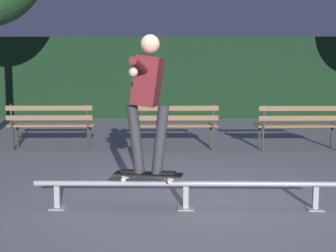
{
  "coord_description": "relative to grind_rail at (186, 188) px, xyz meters",
  "views": [
    {
      "loc": [
        -0.13,
        -5.62,
        1.7
      ],
      "look_at": [
        -0.21,
        0.74,
        0.85
      ],
      "focal_mm": 53.63,
      "sensor_mm": 36.0,
      "label": 1
    }
  ],
  "objects": [
    {
      "name": "park_bench_left_center",
      "position": [
        -0.13,
        3.77,
        0.29
      ],
      "size": [
        1.61,
        0.47,
        0.88
      ],
      "color": "#282623",
      "rests_on": "ground"
    },
    {
      "name": "park_bench_leftmost",
      "position": [
        -2.46,
        3.77,
        0.29
      ],
      "size": [
        1.61,
        0.47,
        0.88
      ],
      "color": "#282623",
      "rests_on": "ground"
    },
    {
      "name": "ground_plane",
      "position": [
        -0.0,
        0.06,
        -0.25
      ],
      "size": [
        90.0,
        90.0,
        0.0
      ],
      "primitive_type": "plane",
      "color": "slate"
    },
    {
      "name": "park_bench_right_center",
      "position": [
        2.21,
        3.77,
        0.29
      ],
      "size": [
        1.61,
        0.47,
        0.88
      ],
      "color": "#282623",
      "rests_on": "ground"
    },
    {
      "name": "skateboarder",
      "position": [
        -0.43,
        -0.0,
        1.09
      ],
      "size": [
        0.63,
        1.39,
        1.56
      ],
      "color": "black",
      "rests_on": "skateboard"
    },
    {
      "name": "grind_rail",
      "position": [
        0.0,
        0.0,
        0.0
      ],
      "size": [
        3.46,
        0.18,
        0.33
      ],
      "color": "#9E9EA3",
      "rests_on": "ground"
    },
    {
      "name": "hedge_backdrop",
      "position": [
        -0.0,
        9.39,
        0.92
      ],
      "size": [
        24.0,
        1.2,
        2.33
      ],
      "primitive_type": "cube",
      "color": "black",
      "rests_on": "ground"
    },
    {
      "name": "skateboard",
      "position": [
        -0.43,
        0.0,
        0.15
      ],
      "size": [
        0.8,
        0.32,
        0.09
      ],
      "color": "black",
      "rests_on": "grind_rail"
    }
  ]
}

